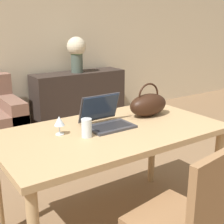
# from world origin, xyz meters

# --- Properties ---
(wall_back) EXTENTS (10.00, 0.06, 2.70)m
(wall_back) POSITION_xyz_m (0.00, 3.29, 1.35)
(wall_back) COLOR beige
(wall_back) RESTS_ON ground_plane
(dining_table) EXTENTS (1.52, 0.84, 0.76)m
(dining_table) POSITION_xyz_m (-0.11, 0.66, 0.68)
(dining_table) COLOR tan
(dining_table) RESTS_ON ground_plane
(chair) EXTENTS (0.50, 0.50, 0.91)m
(chair) POSITION_xyz_m (-0.13, -0.09, 0.51)
(chair) COLOR olive
(chair) RESTS_ON ground_plane
(sideboard) EXTENTS (1.38, 0.40, 0.76)m
(sideboard) POSITION_xyz_m (0.90, 2.99, 0.38)
(sideboard) COLOR #332823
(sideboard) RESTS_ON ground_plane
(laptop) EXTENTS (0.31, 0.28, 0.21)m
(laptop) POSITION_xyz_m (-0.10, 0.75, 0.82)
(laptop) COLOR #38383D
(laptop) RESTS_ON dining_table
(drinking_glass) EXTENTS (0.07, 0.07, 0.12)m
(drinking_glass) POSITION_xyz_m (-0.32, 0.63, 0.82)
(drinking_glass) COLOR silver
(drinking_glass) RESTS_ON dining_table
(wine_glass) EXTENTS (0.07, 0.07, 0.12)m
(wine_glass) POSITION_xyz_m (-0.44, 0.76, 0.85)
(wine_glass) COLOR silver
(wine_glass) RESTS_ON dining_table
(handbag) EXTENTS (0.33, 0.18, 0.26)m
(handbag) POSITION_xyz_m (0.30, 0.76, 0.85)
(handbag) COLOR black
(handbag) RESTS_ON dining_table
(flower_vase) EXTENTS (0.27, 0.27, 0.50)m
(flower_vase) POSITION_xyz_m (0.87, 2.97, 1.06)
(flower_vase) COLOR #47564C
(flower_vase) RESTS_ON sideboard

